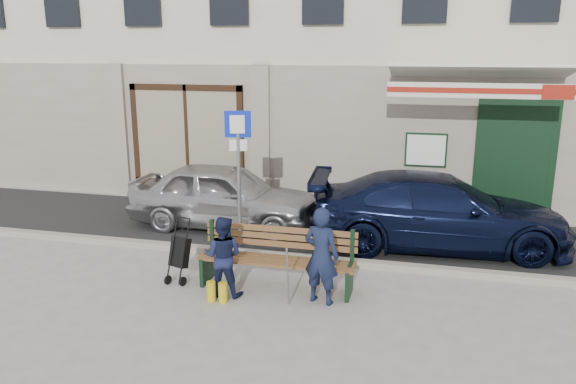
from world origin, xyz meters
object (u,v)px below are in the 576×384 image
(bench, at_px, (273,260))
(woman, at_px, (223,256))
(car_navy, at_px, (438,211))
(man, at_px, (321,256))
(stroller, at_px, (180,253))
(parking_sign, at_px, (239,158))
(car_silver, at_px, (225,196))

(bench, relative_size, woman, 1.97)
(bench, distance_m, woman, 0.79)
(car_navy, xyz_separation_m, man, (-1.65, -2.81, 0.04))
(man, relative_size, stroller, 1.41)
(woman, bearing_deg, man, -177.24)
(parking_sign, bearing_deg, bench, -70.27)
(car_navy, bearing_deg, woman, 128.19)
(car_silver, xyz_separation_m, woman, (1.10, -3.10, -0.05))
(parking_sign, bearing_deg, woman, -92.41)
(bench, xyz_separation_m, woman, (-0.65, -0.42, 0.15))
(car_silver, height_order, stroller, car_silver)
(parking_sign, distance_m, bench, 2.27)
(bench, distance_m, man, 0.90)
(man, distance_m, stroller, 2.33)
(car_silver, relative_size, woman, 3.20)
(car_silver, relative_size, stroller, 3.83)
(car_silver, distance_m, parking_sign, 1.64)
(man, bearing_deg, car_navy, -106.73)
(bench, height_order, stroller, stroller)
(bench, height_order, man, man)
(car_silver, height_order, car_navy, car_navy)
(bench, distance_m, stroller, 1.51)
(car_navy, xyz_separation_m, woman, (-3.10, -2.91, -0.07))
(car_navy, distance_m, parking_sign, 3.76)
(car_navy, height_order, man, man)
(parking_sign, relative_size, woman, 2.07)
(car_silver, xyz_separation_m, man, (2.55, -3.01, 0.05))
(car_silver, bearing_deg, woman, -159.34)
(car_silver, height_order, woman, car_silver)
(car_silver, height_order, parking_sign, parking_sign)
(car_silver, bearing_deg, car_navy, -91.57)
(stroller, bearing_deg, parking_sign, 93.13)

